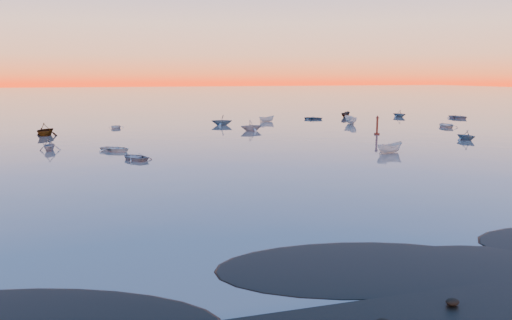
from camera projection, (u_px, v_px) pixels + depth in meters
name	position (u px, v px, depth m)	size (l,w,h in m)	color
ground	(164.00, 115.00, 119.23)	(600.00, 600.00, 0.00)	#625752
mud_lobes	(403.00, 275.00, 23.84)	(140.00, 6.00, 0.07)	black
moored_fleet	(200.00, 139.00, 74.84)	(124.00, 58.00, 1.20)	beige
boat_near_left	(116.00, 151.00, 62.63)	(4.09, 1.71, 1.02)	beige
boat_near_center	(390.00, 153.00, 61.18)	(3.76, 1.59, 1.30)	beige
boat_near_right	(466.00, 140.00, 73.24)	(3.26, 1.47, 1.14)	#3A596F
channel_marker	(377.00, 127.00, 80.21)	(0.89, 0.89, 3.18)	#3F140D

